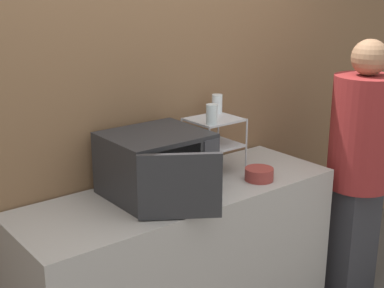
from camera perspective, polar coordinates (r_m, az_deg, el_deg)
wall_back at (r=3.01m, az=-5.24°, el=3.84°), size 8.00×0.06×2.60m
counter at (r=3.06m, az=-1.14°, el=-12.91°), size 1.80×0.61×0.92m
microwave at (r=2.74m, az=-3.77°, el=-2.22°), size 0.52×0.67×0.33m
dish_rack at (r=3.06m, az=2.37°, el=1.14°), size 0.29×0.26×0.32m
glass_front_left at (r=2.90m, az=2.11°, el=3.17°), size 0.06×0.06×0.11m
glass_back_right at (r=3.16m, az=2.69°, el=4.30°), size 0.06×0.06×0.11m
bowl at (r=3.01m, az=7.17°, el=-3.23°), size 0.16×0.16×0.07m
person at (r=3.47m, az=17.46°, el=-1.63°), size 0.39×0.39×1.66m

